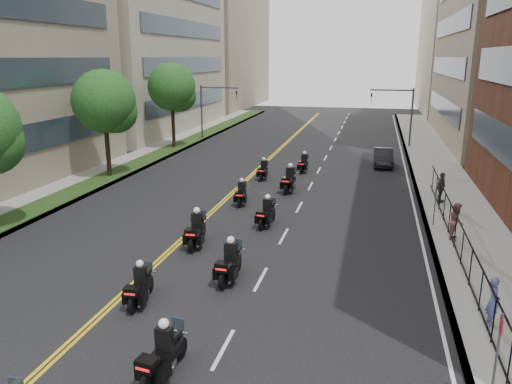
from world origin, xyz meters
TOP-DOWN VIEW (x-y plane):
  - sidewalk_right at (12.00, 25.00)m, footprint 4.00×90.00m
  - sidewalk_left at (-12.00, 25.00)m, footprint 4.00×90.00m
  - grass_strip at (-11.20, 25.00)m, footprint 2.00×90.00m
  - building_right_far at (21.50, 78.00)m, footprint 15.00×28.00m
  - building_left_far at (-22.00, 78.00)m, footprint 16.00×28.00m
  - iron_fence at (11.00, 12.00)m, footprint 0.05×28.00m
  - street_trees at (-11.05, 18.61)m, footprint 4.40×38.40m
  - traffic_signal_right at (9.54, 42.00)m, footprint 4.09×0.20m
  - traffic_signal_left at (-9.54, 42.00)m, footprint 4.09×0.20m
  - motorcycle_1 at (2.01, 3.32)m, footprint 0.70×2.30m
  - motorcycle_2 at (-0.49, 7.06)m, footprint 0.58×2.17m
  - motorcycle_3 at (2.06, 9.59)m, footprint 0.58×2.42m
  - motorcycle_4 at (-0.47, 12.78)m, footprint 0.65×2.48m
  - motorcycle_5 at (2.06, 16.31)m, footprint 0.68×2.25m
  - motorcycle_6 at (-0.22, 19.78)m, footprint 0.61×2.13m
  - motorcycle_7 at (2.06, 23.25)m, footprint 0.65×2.53m
  - motorcycle_8 at (-0.34, 26.25)m, footprint 0.48×2.11m
  - motorcycle_9 at (2.14, 29.12)m, footprint 0.56×2.16m
  - parked_sedan at (8.00, 32.86)m, footprint 1.55×4.21m
  - pedestrian_a at (11.20, 8.14)m, footprint 0.46×0.64m
  - pedestrian_b at (11.20, 16.16)m, footprint 0.85×0.99m
  - pedestrian_c at (11.20, 22.45)m, footprint 0.89×1.14m

SIDE VIEW (x-z plane):
  - sidewalk_right at x=12.00m, z-range 0.00..0.15m
  - sidewalk_left at x=-12.00m, z-range 0.00..0.15m
  - grass_strip at x=-11.20m, z-range 0.15..0.19m
  - motorcycle_8 at x=-0.34m, z-range -0.16..1.39m
  - motorcycle_6 at x=-0.22m, z-range -0.17..1.41m
  - motorcycle_9 at x=2.14m, z-range -0.17..1.42m
  - motorcycle_2 at x=-0.49m, z-range -0.17..1.43m
  - motorcycle_5 at x=2.06m, z-range -0.17..1.49m
  - motorcycle_1 at x=2.01m, z-range -0.18..1.53m
  - parked_sedan at x=8.00m, z-range 0.00..1.38m
  - motorcycle_3 at x=2.06m, z-range -0.19..1.60m
  - motorcycle_4 at x=-0.47m, z-range -0.19..1.64m
  - motorcycle_7 at x=2.06m, z-range -0.20..1.67m
  - iron_fence at x=11.00m, z-range 0.15..1.65m
  - pedestrian_a at x=11.20m, z-range 0.15..1.79m
  - pedestrian_b at x=11.20m, z-range 0.15..1.90m
  - pedestrian_c at x=11.20m, z-range 0.15..1.95m
  - traffic_signal_right at x=9.54m, z-range 0.90..6.50m
  - traffic_signal_left at x=-9.54m, z-range 0.90..6.50m
  - street_trees at x=-11.05m, z-range 1.14..9.12m
  - building_right_far at x=21.50m, z-range 0.00..26.00m
  - building_left_far at x=-22.00m, z-range 0.00..26.00m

